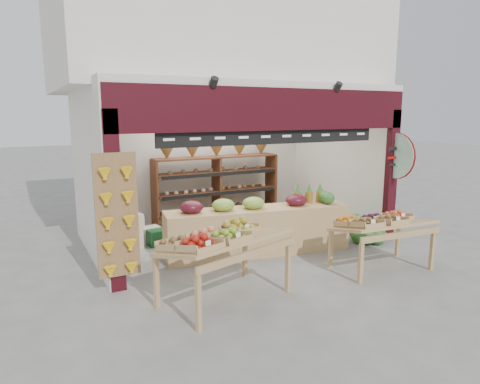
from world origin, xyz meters
name	(u,v)px	position (x,y,z in m)	size (l,w,h in m)	color
ground	(247,245)	(0.00, 0.00, 0.00)	(60.00, 60.00, 0.00)	slate
shop_structure	(211,50)	(0.00, 1.61, 3.92)	(6.36, 5.12, 5.40)	silver
banana_board	(118,219)	(-2.73, -1.17, 1.12)	(0.60, 0.15, 1.80)	olive
gift_sign	(396,156)	(2.75, -1.15, 1.75)	(0.04, 0.93, 0.92)	#B9E9CB
back_shelving	(217,175)	(0.17, 1.77, 1.16)	(3.03, 0.50, 1.87)	brown
refrigerator	(103,193)	(-2.40, 1.83, 0.95)	(0.74, 0.74, 1.89)	#B0B3B7
cardboard_stack	(142,234)	(-1.87, 0.90, 0.25)	(1.01, 0.74, 0.68)	silver
mid_counter	(257,229)	(-0.07, -0.55, 0.47)	(3.52, 1.26, 1.08)	tan
display_table_left	(217,241)	(-1.62, -2.10, 0.88)	(2.00, 1.46, 1.12)	tan
display_table_right	(379,223)	(1.30, -2.19, 0.79)	(1.66, 1.00, 1.02)	tan
watermelon_pile	(367,232)	(2.27, -0.97, 0.21)	(0.77, 0.74, 0.56)	#1C4717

